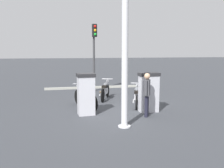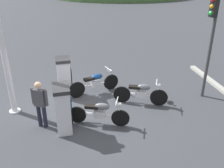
% 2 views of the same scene
% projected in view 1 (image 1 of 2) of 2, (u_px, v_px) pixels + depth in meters
% --- Properties ---
extents(ground_plane, '(120.00, 120.00, 0.00)m').
position_uv_depth(ground_plane, '(115.00, 110.00, 10.62)').
color(ground_plane, '#383A3F').
extents(fuel_pump_near, '(0.56, 0.82, 1.55)m').
position_uv_depth(fuel_pump_near, '(149.00, 92.00, 10.17)').
color(fuel_pump_near, silver).
rests_on(fuel_pump_near, ground).
extents(fuel_pump_far, '(0.61, 0.71, 1.56)m').
position_uv_depth(fuel_pump_far, '(86.00, 94.00, 9.71)').
color(fuel_pump_far, silver).
rests_on(fuel_pump_far, ground).
extents(motorcycle_near_pump, '(1.96, 0.83, 0.93)m').
position_uv_depth(motorcycle_near_pump, '(137.00, 95.00, 11.30)').
color(motorcycle_near_pump, black).
rests_on(motorcycle_near_pump, ground).
extents(motorcycle_far_pump, '(2.07, 0.89, 0.97)m').
position_uv_depth(motorcycle_far_pump, '(85.00, 96.00, 10.94)').
color(motorcycle_far_pump, black).
rests_on(motorcycle_far_pump, ground).
extents(motorcycle_extra, '(1.94, 0.86, 0.96)m').
position_uv_depth(motorcycle_extra, '(105.00, 90.00, 12.73)').
color(motorcycle_extra, black).
rests_on(motorcycle_extra, ground).
extents(attendant_person, '(0.55, 0.34, 1.60)m').
position_uv_depth(attendant_person, '(147.00, 92.00, 9.42)').
color(attendant_person, '#1E1E2D').
rests_on(attendant_person, ground).
extents(wandering_duck, '(0.30, 0.39, 0.41)m').
position_uv_depth(wandering_duck, '(102.00, 92.00, 13.73)').
color(wandering_duck, brown).
rests_on(wandering_duck, ground).
extents(roadside_traffic_light, '(0.40, 0.28, 3.86)m').
position_uv_depth(roadside_traffic_light, '(94.00, 46.00, 14.87)').
color(roadside_traffic_light, '#38383A').
rests_on(roadside_traffic_light, ground).
extents(canopy_support_pole, '(0.40, 0.40, 4.01)m').
position_uv_depth(canopy_support_pole, '(125.00, 66.00, 8.01)').
color(canopy_support_pole, silver).
rests_on(canopy_support_pole, ground).
extents(road_edge_kerb, '(0.49, 6.34, 0.12)m').
position_uv_depth(road_edge_kerb, '(96.00, 87.00, 16.36)').
color(road_edge_kerb, '#9E9E93').
rests_on(road_edge_kerb, ground).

